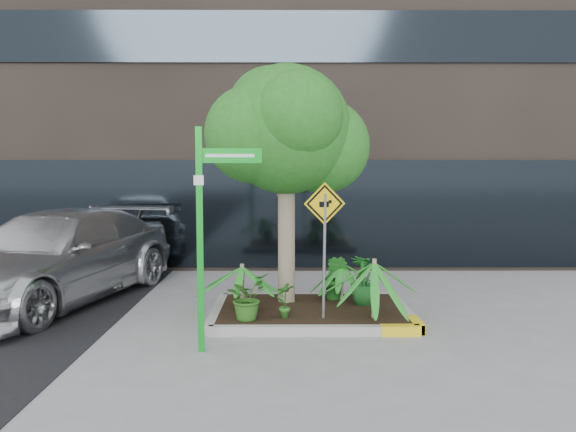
{
  "coord_description": "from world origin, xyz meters",
  "views": [
    {
      "loc": [
        -0.24,
        -9.06,
        2.54
      ],
      "look_at": [
        -0.19,
        0.2,
        1.73
      ],
      "focal_mm": 35.0,
      "sensor_mm": 36.0,
      "label": 1
    }
  ],
  "objects_px": {
    "parked_car": "(56,257)",
    "street_sign_post": "(204,214)",
    "cattle_sign": "(324,227)",
    "tree": "(286,130)"
  },
  "relations": [
    {
      "from": "parked_car",
      "to": "street_sign_post",
      "type": "distance_m",
      "value": 4.43
    },
    {
      "from": "parked_car",
      "to": "street_sign_post",
      "type": "xyz_separation_m",
      "value": [
        3.22,
        -2.85,
        1.05
      ]
    },
    {
      "from": "parked_car",
      "to": "tree",
      "type": "bearing_deg",
      "value": 7.4
    },
    {
      "from": "parked_car",
      "to": "cattle_sign",
      "type": "distance_m",
      "value": 5.32
    },
    {
      "from": "tree",
      "to": "street_sign_post",
      "type": "bearing_deg",
      "value": -116.73
    },
    {
      "from": "parked_car",
      "to": "cattle_sign",
      "type": "relative_size",
      "value": 2.73
    },
    {
      "from": "street_sign_post",
      "to": "cattle_sign",
      "type": "height_order",
      "value": "street_sign_post"
    },
    {
      "from": "parked_car",
      "to": "street_sign_post",
      "type": "bearing_deg",
      "value": -26.04
    },
    {
      "from": "cattle_sign",
      "to": "tree",
      "type": "bearing_deg",
      "value": 103.82
    },
    {
      "from": "street_sign_post",
      "to": "parked_car",
      "type": "bearing_deg",
      "value": 132.46
    }
  ]
}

